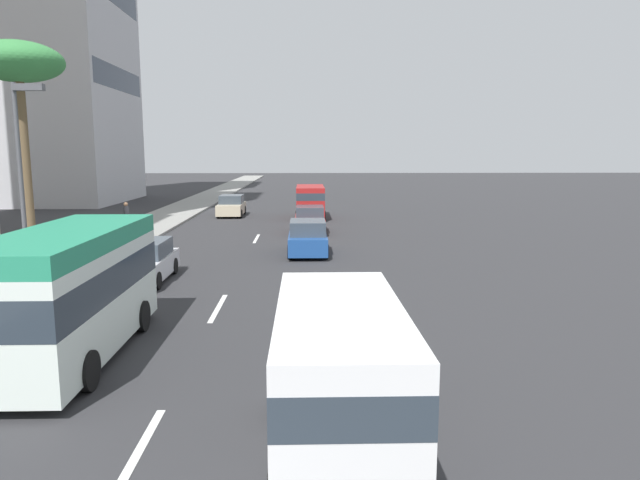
{
  "coord_description": "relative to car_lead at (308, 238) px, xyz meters",
  "views": [
    {
      "loc": [
        -3.32,
        -2.72,
        4.83
      ],
      "look_at": [
        18.67,
        -3.33,
        1.41
      ],
      "focal_mm": 31.74,
      "sensor_mm": 36.0,
      "label": 1
    }
  ],
  "objects": [
    {
      "name": "ground_plane",
      "position": [
        8.15,
        2.87,
        -0.78
      ],
      "size": [
        198.0,
        198.0,
        0.0
      ],
      "primitive_type": "plane",
      "color": "#2D2D30"
    },
    {
      "name": "sidewalk_right",
      "position": [
        8.15,
        10.42,
        -0.7
      ],
      "size": [
        162.0,
        3.91,
        0.15
      ],
      "primitive_type": "cube",
      "color": "gray",
      "rests_on": "ground_plane"
    },
    {
      "name": "lane_stripe_near",
      "position": [
        -18.14,
        2.87,
        -0.77
      ],
      "size": [
        3.2,
        0.16,
        0.01
      ],
      "primitive_type": "cube",
      "color": "silver",
      "rests_on": "ground_plane"
    },
    {
      "name": "lane_stripe_mid",
      "position": [
        -9.4,
        2.87,
        -0.77
      ],
      "size": [
        3.2,
        0.16,
        0.01
      ],
      "primitive_type": "cube",
      "color": "silver",
      "rests_on": "ground_plane"
    },
    {
      "name": "lane_stripe_far",
      "position": [
        4.97,
        2.87,
        -0.77
      ],
      "size": [
        3.2,
        0.16,
        0.01
      ],
      "primitive_type": "cube",
      "color": "silver",
      "rests_on": "ground_plane"
    },
    {
      "name": "car_lead",
      "position": [
        0.0,
        0.0,
        0.0
      ],
      "size": [
        4.08,
        1.87,
        1.64
      ],
      "color": "#1E478C",
      "rests_on": "ground_plane"
    },
    {
      "name": "car_second",
      "position": [
        -5.53,
        6.23,
        -0.05
      ],
      "size": [
        4.27,
        1.86,
        1.53
      ],
      "rotation": [
        0.0,
        0.0,
        3.14
      ],
      "color": "silver",
      "rests_on": "ground_plane"
    },
    {
      "name": "minibus_third",
      "position": [
        -13.61,
        5.66,
        0.9
      ],
      "size": [
        6.73,
        2.39,
        3.06
      ],
      "rotation": [
        0.0,
        0.0,
        3.14
      ],
      "color": "silver",
      "rests_on": "ground_plane"
    },
    {
      "name": "van_fourth",
      "position": [
        14.9,
        -0.27,
        0.58
      ],
      "size": [
        5.19,
        2.13,
        2.37
      ],
      "color": "#A51E1E",
      "rests_on": "ground_plane"
    },
    {
      "name": "car_fifth",
      "position": [
        16.62,
        5.74,
        -0.02
      ],
      "size": [
        4.17,
        1.9,
        1.6
      ],
      "rotation": [
        0.0,
        0.0,
        3.14
      ],
      "color": "beige",
      "rests_on": "ground_plane"
    },
    {
      "name": "van_sixth",
      "position": [
        -18.33,
        -0.39,
        0.66
      ],
      "size": [
        4.86,
        2.06,
        2.52
      ],
      "color": "white",
      "rests_on": "ground_plane"
    },
    {
      "name": "car_seventh",
      "position": [
        7.19,
        -0.17,
        -0.01
      ],
      "size": [
        4.03,
        1.84,
        1.63
      ],
      "color": "#A51E1E",
      "rests_on": "ground_plane"
    },
    {
      "name": "pedestrian_near_lamp",
      "position": [
        0.09,
        10.82,
        0.24
      ],
      "size": [
        0.3,
        0.37,
        1.59
      ],
      "rotation": [
        0.0,
        0.0,
        1.29
      ],
      "color": "gold",
      "rests_on": "sidewalk_right"
    },
    {
      "name": "pedestrian_mid_block",
      "position": [
        6.35,
        10.53,
        0.39
      ],
      "size": [
        0.39,
        0.35,
        1.82
      ],
      "rotation": [
        0.0,
        0.0,
        0.53
      ],
      "color": "beige",
      "rests_on": "sidewalk_right"
    },
    {
      "name": "palm_tree",
      "position": [
        -3.86,
        11.16,
        7.27
      ],
      "size": [
        3.43,
        3.43,
        8.9
      ],
      "color": "brown",
      "rests_on": "sidewalk_right"
    },
    {
      "name": "street_lamp",
      "position": [
        -8.98,
        8.76,
        3.55
      ],
      "size": [
        0.24,
        0.97,
        6.76
      ],
      "color": "#4C4C51",
      "rests_on": "sidewalk_right"
    }
  ]
}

